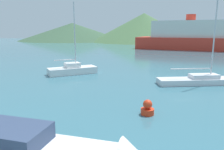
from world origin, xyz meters
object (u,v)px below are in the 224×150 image
(ferry_distant, at_px, (190,37))
(buoy_marker, at_px, (147,108))
(sailboat_inner, at_px, (204,80))
(sailboat_middle, at_px, (72,69))

(ferry_distant, relative_size, buoy_marker, 30.95)
(sailboat_inner, xyz_separation_m, buoy_marker, (-4.81, -8.56, -0.02))
(ferry_distant, bearing_deg, buoy_marker, -88.52)
(sailboat_middle, bearing_deg, buoy_marker, -88.79)
(sailboat_middle, bearing_deg, ferry_distant, 26.38)
(sailboat_middle, distance_m, buoy_marker, 13.82)
(sailboat_inner, bearing_deg, buoy_marker, -135.42)
(sailboat_inner, distance_m, buoy_marker, 9.82)
(sailboat_inner, height_order, buoy_marker, sailboat_inner)
(sailboat_middle, relative_size, ferry_distant, 0.28)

